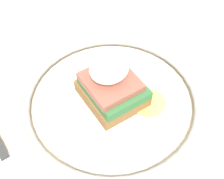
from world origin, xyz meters
name	(u,v)px	position (x,y,z in m)	size (l,w,h in m)	color
dining_table	(81,132)	(0.00, 0.00, 0.59)	(0.86, 0.69, 0.73)	#C6B28E
plate	(112,100)	(-0.04, 0.06, 0.74)	(0.27, 0.27, 0.02)	silver
sandwich	(112,85)	(-0.04, 0.06, 0.78)	(0.11, 0.11, 0.08)	brown
fork	(199,61)	(-0.21, 0.07, 0.73)	(0.03, 0.14, 0.00)	silver
knife	(1,151)	(0.14, 0.04, 0.73)	(0.02, 0.19, 0.01)	#2D2D2D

